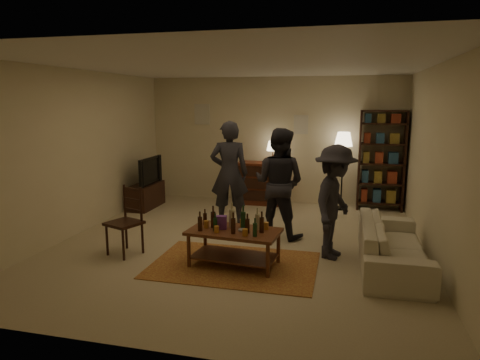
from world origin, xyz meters
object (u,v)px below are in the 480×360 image
(dresser, at_px, (261,182))
(sofa, at_px, (392,245))
(dining_chair, at_px, (127,218))
(person_by_sofa, at_px, (335,202))
(floor_lamp, at_px, (343,144))
(tv_stand, at_px, (146,189))
(person_right, at_px, (279,183))
(coffee_table, at_px, (234,235))
(person_left, at_px, (229,173))
(bookshelf, at_px, (381,159))

(dresser, relative_size, sofa, 0.65)
(dining_chair, relative_size, person_by_sofa, 0.62)
(dining_chair, xyz_separation_m, floor_lamp, (2.97, 3.43, 0.80))
(tv_stand, xyz_separation_m, person_by_sofa, (3.87, -2.03, 0.42))
(sofa, height_order, person_right, person_right)
(sofa, bearing_deg, tv_stand, 64.66)
(tv_stand, xyz_separation_m, floor_lamp, (3.94, 0.85, 0.95))
(floor_lamp, bearing_deg, coffee_table, -111.10)
(floor_lamp, distance_m, person_by_sofa, 2.93)
(person_left, distance_m, person_by_sofa, 2.26)
(bookshelf, distance_m, person_left, 3.21)
(dresser, xyz_separation_m, person_by_sofa, (1.61, -2.94, 0.33))
(coffee_table, relative_size, person_right, 0.71)
(coffee_table, relative_size, floor_lamp, 0.80)
(coffee_table, distance_m, sofa, 2.12)
(person_right, bearing_deg, person_left, -11.37)
(tv_stand, xyz_separation_m, person_left, (2.00, -0.76, 0.54))
(tv_stand, xyz_separation_m, sofa, (4.64, -2.20, -0.08))
(tv_stand, distance_m, sofa, 5.14)
(dresser, relative_size, person_left, 0.73)
(floor_lamp, distance_m, person_right, 2.36)
(coffee_table, bearing_deg, floor_lamp, 68.90)
(dining_chair, distance_m, floor_lamp, 4.61)
(person_left, bearing_deg, person_right, 139.36)
(dresser, bearing_deg, tv_stand, -157.93)
(person_by_sofa, bearing_deg, coffee_table, 130.57)
(sofa, bearing_deg, dresser, 37.54)
(dining_chair, bearing_deg, floor_lamp, 70.10)
(floor_lamp, relative_size, person_right, 0.89)
(person_left, bearing_deg, tv_stand, -33.91)
(coffee_table, distance_m, person_left, 2.06)
(coffee_table, distance_m, dining_chair, 1.62)
(coffee_table, relative_size, dining_chair, 1.26)
(sofa, height_order, person_left, person_left)
(floor_lamp, xyz_separation_m, sofa, (0.71, -3.05, -1.03))
(tv_stand, distance_m, person_by_sofa, 4.39)
(floor_lamp, bearing_deg, dresser, 177.85)
(floor_lamp, xyz_separation_m, person_by_sofa, (-0.07, -2.88, -0.53))
(tv_stand, distance_m, bookshelf, 4.84)
(tv_stand, distance_m, person_right, 3.26)
(coffee_table, height_order, tv_stand, tv_stand)
(bookshelf, relative_size, person_right, 1.14)
(tv_stand, height_order, person_right, person_right)
(person_by_sofa, bearing_deg, sofa, -88.27)
(dining_chair, bearing_deg, sofa, 26.86)
(coffee_table, relative_size, person_left, 0.68)
(dresser, height_order, floor_lamp, floor_lamp)
(coffee_table, xyz_separation_m, dining_chair, (-1.61, 0.09, 0.10))
(floor_lamp, relative_size, sofa, 0.76)
(coffee_table, height_order, person_by_sofa, person_by_sofa)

